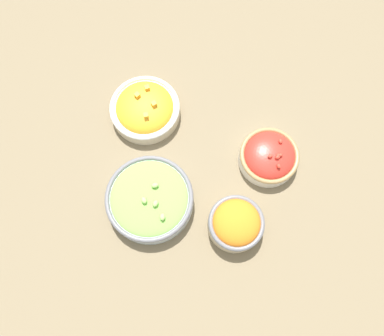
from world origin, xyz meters
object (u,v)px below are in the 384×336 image
Objects in this scene: bowl_squash at (145,109)px; bowl_cherry_tomatoes at (269,156)px; bowl_carrots at (236,224)px; bowl_lettuce at (150,199)px.

bowl_squash is 1.22× the size of bowl_cherry_tomatoes.
bowl_cherry_tomatoes is 0.20m from bowl_carrots.
bowl_carrots reaches higher than bowl_cherry_tomatoes.
bowl_squash is 1.38× the size of bowl_carrots.
bowl_lettuce is at bearing 178.73° from bowl_carrots.
bowl_squash reaches higher than bowl_cherry_tomatoes.
bowl_lettuce is 0.25m from bowl_squash.
bowl_carrots is at bearing -1.27° from bowl_lettuce.
bowl_squash reaches higher than bowl_lettuce.
bowl_squash is 0.39m from bowl_carrots.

